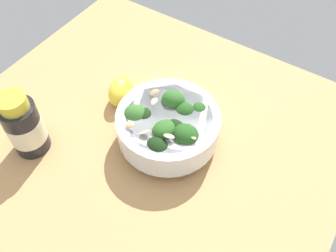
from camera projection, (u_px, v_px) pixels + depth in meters
The scene contains 4 objects.
ground_plane at pixel (139, 150), 65.92cm from camera, with size 68.61×68.61×3.06cm, color tan.
bowl_of_broccoli at pixel (168, 126), 61.73cm from camera, with size 17.47×17.47×9.22cm.
lemon_wedge at pixel (121, 91), 69.25cm from camera, with size 6.65×4.24×5.07cm, color yellow.
bottle_tall at pixel (24, 126), 60.28cm from camera, with size 6.09×6.09×12.49cm.
Camera 1 is at (-27.95, -24.41, 53.38)cm, focal length 39.21 mm.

